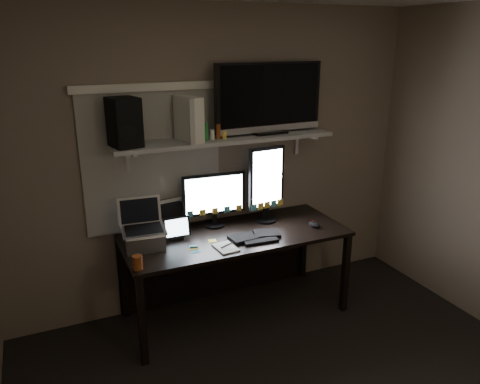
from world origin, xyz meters
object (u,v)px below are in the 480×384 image
cup (138,262)px  speaker (124,122)px  laptop (143,226)px  monitor_landscape (214,200)px  mouse (314,224)px  game_console (189,119)px  desk (230,248)px  keyboard (255,236)px  tablet (176,228)px  monitor_portrait (266,184)px  tv (269,98)px

cup → speaker: (0.07, 0.47, 0.88)m
laptop → speaker: 0.76m
monitor_landscape → mouse: 0.86m
game_console → cup: bearing=-155.9°
cup → game_console: game_console is taller
desk → cup: cup is taller
laptop → cup: laptop is taller
keyboard → tablet: 0.62m
monitor_portrait → keyboard: monitor_portrait is taller
mouse → tv: (-0.27, 0.35, 1.01)m
game_console → laptop: bearing=-177.1°
desk → laptop: laptop is taller
laptop → cup: (-0.12, -0.32, -0.13)m
laptop → monitor_landscape: bearing=22.1°
monitor_landscape → cup: size_ratio=5.33×
cup → speaker: 1.00m
monitor_landscape → mouse: monitor_landscape is taller
desk → mouse: size_ratio=16.17×
monitor_landscape → speaker: 0.98m
monitor_landscape → desk: bearing=-41.4°
desk → tablet: bearing=-175.1°
keyboard → speaker: size_ratio=1.19×
monitor_landscape → tablet: (-0.37, -0.14, -0.14)m
speaker → keyboard: bearing=-30.2°
tablet → laptop: laptop is taller
monitor_portrait → laptop: monitor_portrait is taller
laptop → monitor_portrait: bearing=11.8°
monitor_landscape → tablet: size_ratio=2.50×
tv → monitor_portrait: bearing=-128.3°
monitor_landscape → tv: 0.94m
mouse → speaker: (-1.44, 0.32, 0.91)m
monitor_landscape → tablet: bearing=-155.8°
monitor_landscape → keyboard: size_ratio=1.26×
monitor_portrait → tv: (0.04, 0.06, 0.70)m
game_console → speaker: (-0.48, 0.00, 0.01)m
tablet → speaker: 0.90m
game_console → desk: bearing=-26.7°
desk → monitor_portrait: (0.35, 0.03, 0.51)m
desk → game_console: game_console is taller
tablet → mouse: bearing=-10.7°
laptop → speaker: (-0.05, 0.15, 0.75)m
desk → monitor_landscape: (-0.10, 0.10, 0.41)m
desk → keyboard: keyboard is taller
tablet → game_console: (0.16, 0.10, 0.83)m
cup → monitor_landscape: bearing=34.0°
mouse → speaker: size_ratio=0.32×
desk → cup: (-0.85, -0.41, 0.23)m
tv → cup: bearing=-161.1°
cup → tv: 1.66m
mouse → speaker: speaker is taller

